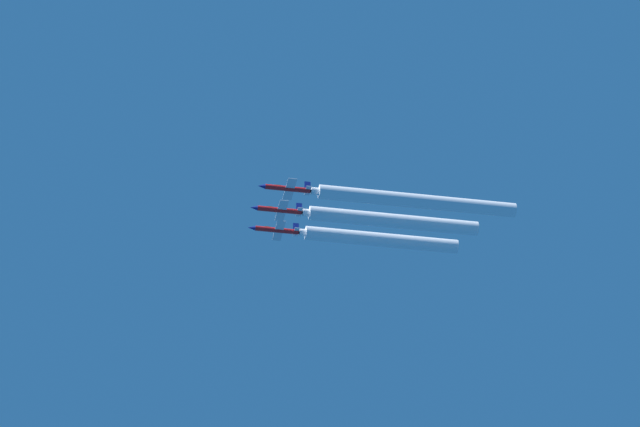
{
  "coord_description": "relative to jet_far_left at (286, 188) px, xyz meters",
  "views": [
    {
      "loc": [
        -340.92,
        48.6,
        2.46
      ],
      "look_at": [
        0.32,
        -9.71,
        230.96
      ],
      "focal_mm": 96.37,
      "sensor_mm": 36.0,
      "label": 1
    }
  ],
  "objects": [
    {
      "name": "smoke_trail_far_left",
      "position": [
        0.0,
        -30.92,
        -0.03
      ],
      "size": [
        3.43,
        49.89,
        3.43
      ],
      "color": "white"
    },
    {
      "name": "smoke_trail_center",
      "position": [
        18.63,
        -26.09,
        0.15
      ],
      "size": [
        3.43,
        39.84,
        3.43
      ],
      "color": "white"
    },
    {
      "name": "smoke_trail_inner_left",
      "position": [
        9.33,
        -27.15,
        -0.1
      ],
      "size": [
        3.43,
        43.4,
        3.43
      ],
      "color": "white"
    },
    {
      "name": "jet_far_left",
      "position": [
        0.0,
        0.0,
        0.0
      ],
      "size": [
        9.01,
        13.12,
        3.15
      ],
      "color": "red"
    },
    {
      "name": "jet_center",
      "position": [
        18.63,
        -0.19,
        0.19
      ],
      "size": [
        9.01,
        13.12,
        3.15
      ],
      "color": "red"
    },
    {
      "name": "jet_inner_left",
      "position": [
        9.33,
        0.53,
        -0.07
      ],
      "size": [
        9.01,
        13.12,
        3.15
      ],
      "color": "red"
    }
  ]
}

